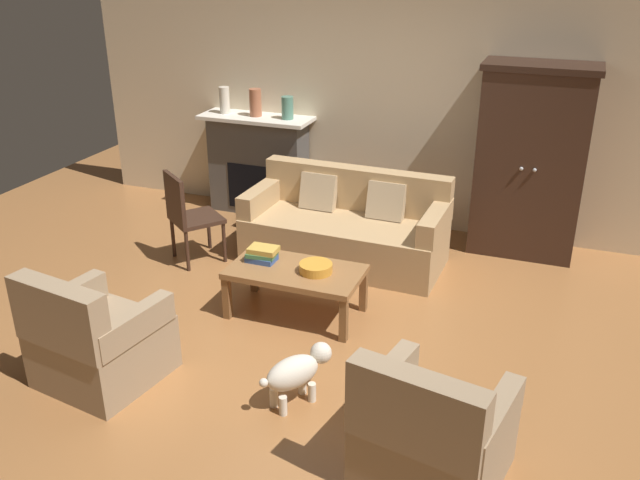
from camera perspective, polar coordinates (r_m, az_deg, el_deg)
ground_plane at (r=5.52m, az=-0.63°, el=-7.72°), size 9.60×9.60×0.00m
back_wall at (r=7.29m, az=6.75°, el=11.90°), size 7.20×0.10×2.80m
fireplace at (r=7.79m, az=-5.19°, el=6.41°), size 1.26×0.48×1.12m
armoire at (r=6.89m, az=17.27°, el=6.32°), size 1.06×0.57×1.87m
couch at (r=6.61m, az=2.22°, el=0.91°), size 1.94×0.90×0.86m
coffee_table at (r=5.60m, az=-2.07°, el=-2.96°), size 1.10×0.60×0.42m
fruit_bowl at (r=5.51m, az=-0.36°, el=-2.35°), size 0.27×0.27×0.08m
book_stack at (r=5.71m, az=-4.87°, el=-1.19°), size 0.26×0.19×0.13m
mantel_vase_cream at (r=7.76m, az=-8.02°, el=11.56°), size 0.11×0.11×0.29m
mantel_vase_terracotta at (r=7.59m, az=-5.45°, el=11.42°), size 0.13×0.13×0.30m
mantel_vase_jade at (r=7.44m, az=-2.75°, el=11.03°), size 0.13×0.13×0.24m
armchair_near_left at (r=5.06m, az=-18.27°, el=-8.11°), size 0.88×0.88×0.88m
armchair_near_right at (r=4.06m, az=9.35°, el=-15.95°), size 0.90×0.90×0.88m
side_chair_wooden at (r=6.61m, az=-11.08°, el=2.29°), size 0.62×0.62×0.90m
dog at (r=4.63m, az=-1.98°, el=-10.98°), size 0.39×0.50×0.39m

